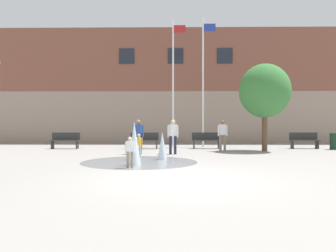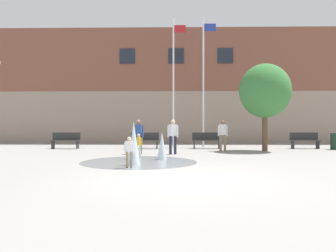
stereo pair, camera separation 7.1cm
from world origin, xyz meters
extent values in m
plane|color=gray|center=(0.00, 0.00, 0.00)|extent=(100.00, 100.00, 0.00)
cube|color=gray|center=(0.00, 18.14, 1.87)|extent=(36.00, 6.00, 3.74)
cube|color=brown|center=(0.00, 18.14, 6.03)|extent=(36.00, 6.00, 4.58)
cube|color=#1E232D|center=(-3.50, 15.12, 6.26)|extent=(1.10, 0.06, 1.10)
cube|color=#1E232D|center=(0.00, 15.12, 6.26)|extent=(1.10, 0.06, 1.10)
cube|color=#1E232D|center=(3.50, 15.12, 6.26)|extent=(1.10, 0.06, 1.10)
cylinder|color=gray|center=(-1.43, 3.71, 0.00)|extent=(4.25, 4.25, 0.01)
cone|color=silver|center=(-0.62, 4.48, 0.55)|extent=(0.37, 0.37, 1.09)
cone|color=silver|center=(-1.77, 4.50, 0.56)|extent=(0.38, 0.38, 1.13)
cone|color=silver|center=(-1.50, 2.69, 0.74)|extent=(0.44, 0.44, 1.48)
cube|color=#28282D|center=(-6.98, 10.04, 0.22)|extent=(0.06, 0.40, 0.44)
cube|color=#28282D|center=(-5.58, 10.04, 0.22)|extent=(0.06, 0.40, 0.44)
cube|color=#2D2D2D|center=(-6.28, 10.04, 0.47)|extent=(1.60, 0.44, 0.05)
cube|color=#2D2D2D|center=(-6.28, 10.24, 0.70)|extent=(1.60, 0.04, 0.42)
cube|color=#28282D|center=(-2.51, 10.15, 0.22)|extent=(0.06, 0.40, 0.44)
cube|color=#28282D|center=(-1.11, 10.15, 0.22)|extent=(0.06, 0.40, 0.44)
cube|color=#2D2D2D|center=(-1.81, 10.15, 0.47)|extent=(1.60, 0.44, 0.05)
cube|color=#2D2D2D|center=(-1.81, 10.35, 0.70)|extent=(1.60, 0.04, 0.42)
cube|color=#28282D|center=(0.99, 10.25, 0.22)|extent=(0.06, 0.40, 0.44)
cube|color=#28282D|center=(2.39, 10.25, 0.22)|extent=(0.06, 0.40, 0.44)
cube|color=#2D2D2D|center=(1.69, 10.25, 0.47)|extent=(1.60, 0.44, 0.05)
cube|color=#2D2D2D|center=(1.69, 10.45, 0.70)|extent=(1.60, 0.04, 0.42)
cube|color=#28282D|center=(6.56, 10.33, 0.22)|extent=(0.06, 0.40, 0.44)
cube|color=#28282D|center=(7.96, 10.33, 0.22)|extent=(0.06, 0.40, 0.44)
cube|color=#2D2D2D|center=(7.26, 10.33, 0.47)|extent=(1.60, 0.44, 0.05)
cube|color=#2D2D2D|center=(7.26, 10.53, 0.70)|extent=(1.60, 0.04, 0.42)
cylinder|color=#1E233D|center=(-0.31, 6.78, 0.42)|extent=(0.12, 0.12, 0.84)
cylinder|color=#1E233D|center=(-0.09, 6.78, 0.42)|extent=(0.12, 0.12, 0.84)
cube|color=white|center=(-0.20, 6.78, 1.11)|extent=(0.39, 0.35, 0.54)
sphere|color=beige|center=(-0.20, 6.78, 1.48)|extent=(0.21, 0.21, 0.21)
cylinder|color=white|center=(-0.41, 6.78, 1.05)|extent=(0.08, 0.08, 0.55)
cylinder|color=white|center=(0.01, 6.78, 1.05)|extent=(0.08, 0.08, 0.55)
cylinder|color=#89755B|center=(-1.64, 2.04, 0.26)|extent=(0.07, 0.07, 0.52)
cylinder|color=#89755B|center=(-1.50, 2.04, 0.26)|extent=(0.07, 0.07, 0.52)
cube|color=white|center=(-1.57, 2.04, 0.69)|extent=(0.22, 0.14, 0.33)
sphere|color=beige|center=(-1.57, 2.04, 0.92)|extent=(0.13, 0.13, 0.13)
cylinder|color=white|center=(-1.70, 2.04, 0.65)|extent=(0.05, 0.05, 0.34)
cylinder|color=white|center=(-1.44, 2.04, 0.65)|extent=(0.05, 0.05, 0.34)
cylinder|color=#89755B|center=(2.23, 8.47, 0.42)|extent=(0.12, 0.12, 0.84)
cylinder|color=#89755B|center=(2.45, 8.47, 0.42)|extent=(0.12, 0.12, 0.84)
cube|color=white|center=(2.34, 8.47, 1.11)|extent=(0.33, 0.39, 0.54)
sphere|color=brown|center=(2.34, 8.47, 1.48)|extent=(0.21, 0.21, 0.21)
cylinder|color=white|center=(2.13, 8.47, 1.05)|extent=(0.08, 0.08, 0.55)
cylinder|color=white|center=(2.55, 8.47, 1.05)|extent=(0.08, 0.08, 0.55)
cylinder|color=#1E233D|center=(-1.92, 6.86, 0.42)|extent=(0.12, 0.12, 0.84)
cylinder|color=#1E233D|center=(-1.70, 6.86, 0.42)|extent=(0.12, 0.12, 0.84)
cube|color=#284C9E|center=(-1.81, 6.86, 1.11)|extent=(0.29, 0.38, 0.54)
sphere|color=#997051|center=(-1.81, 6.86, 1.48)|extent=(0.21, 0.21, 0.21)
cylinder|color=#284C9E|center=(-2.02, 6.86, 1.05)|extent=(0.08, 0.08, 0.55)
cylinder|color=#284C9E|center=(-1.60, 6.86, 1.05)|extent=(0.08, 0.08, 0.55)
cylinder|color=silver|center=(-1.68, 5.16, 0.26)|extent=(0.07, 0.07, 0.52)
cylinder|color=silver|center=(-1.54, 5.16, 0.26)|extent=(0.07, 0.07, 0.52)
cube|color=gold|center=(-1.61, 5.16, 0.69)|extent=(0.15, 0.23, 0.33)
sphere|color=beige|center=(-1.61, 5.16, 0.92)|extent=(0.13, 0.13, 0.13)
cylinder|color=gold|center=(-1.74, 5.16, 0.65)|extent=(0.05, 0.05, 0.34)
cylinder|color=gold|center=(-1.48, 5.16, 0.65)|extent=(0.05, 0.05, 0.34)
cylinder|color=silver|center=(-0.19, 11.49, 3.88)|extent=(0.10, 0.10, 7.76)
cube|color=#B21E23|center=(0.21, 11.49, 7.13)|extent=(0.70, 0.02, 0.45)
cylinder|color=silver|center=(1.62, 11.49, 3.92)|extent=(0.10, 0.10, 7.84)
cube|color=#233893|center=(2.02, 11.49, 7.21)|extent=(0.70, 0.02, 0.45)
cylinder|color=#193323|center=(8.67, 9.71, 0.45)|extent=(0.56, 0.56, 0.90)
cylinder|color=brown|center=(4.52, 8.63, 0.86)|extent=(0.28, 0.28, 1.71)
ellipsoid|color=#387538|center=(4.52, 8.63, 3.10)|extent=(2.61, 2.61, 2.77)
camera|label=1|loc=(-0.22, -8.26, 1.39)|focal=35.00mm
camera|label=2|loc=(-0.15, -8.26, 1.39)|focal=35.00mm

